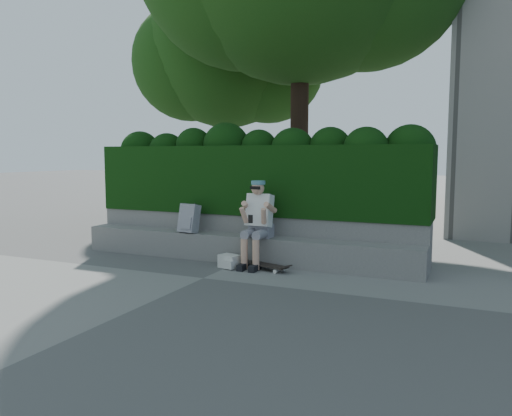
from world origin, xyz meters
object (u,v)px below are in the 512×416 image
at_px(skateboard, 264,265).
at_px(backpack_plaid, 189,218).
at_px(backpack_ground, 230,261).
at_px(person, 258,220).

bearing_deg(skateboard, backpack_plaid, -174.05).
relative_size(backpack_plaid, backpack_ground, 1.55).
distance_m(backpack_plaid, backpack_ground, 1.20).
bearing_deg(skateboard, backpack_ground, -153.64).
bearing_deg(backpack_ground, backpack_plaid, 173.88).
relative_size(skateboard, backpack_plaid, 1.77).
distance_m(person, backpack_plaid, 1.34).
distance_m(skateboard, backpack_ground, 0.56).
bearing_deg(person, skateboard, -47.20).
bearing_deg(backpack_plaid, skateboard, -0.94).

